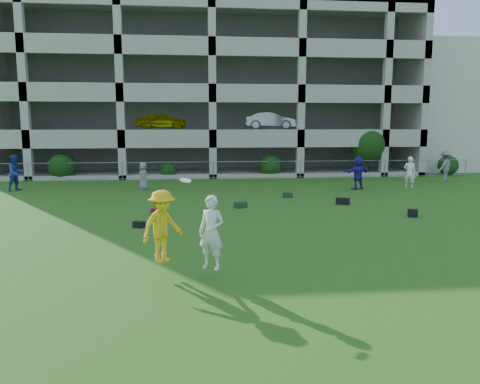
{
  "coord_description": "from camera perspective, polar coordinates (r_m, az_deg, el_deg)",
  "views": [
    {
      "loc": [
        -1.39,
        -12.37,
        3.63
      ],
      "look_at": [
        0.18,
        3.0,
        1.4
      ],
      "focal_mm": 35.0,
      "sensor_mm": 36.0,
      "label": 1
    }
  ],
  "objects": [
    {
      "name": "bystander_c",
      "position": [
        26.75,
        -11.72,
        1.91
      ],
      "size": [
        0.61,
        0.82,
        1.54
      ],
      "primitive_type": "imported",
      "rotation": [
        0.0,
        0.0,
        -1.4
      ],
      "color": "gray",
      "rests_on": "ground"
    },
    {
      "name": "bystander_d",
      "position": [
        27.18,
        14.2,
        2.28
      ],
      "size": [
        1.83,
        1.07,
        1.88
      ],
      "primitive_type": "imported",
      "rotation": [
        0.0,
        0.0,
        3.46
      ],
      "color": "#2B2198",
      "rests_on": "ground"
    },
    {
      "name": "crate_d",
      "position": [
        19.81,
        20.3,
        -2.42
      ],
      "size": [
        0.44,
        0.44,
        0.3
      ],
      "primitive_type": "cube",
      "rotation": [
        0.0,
        0.0,
        -0.33
      ],
      "color": "black",
      "rests_on": "ground"
    },
    {
      "name": "bag_green_g",
      "position": [
        23.62,
        5.85,
        -0.36
      ],
      "size": [
        0.56,
        0.41,
        0.25
      ],
      "primitive_type": "cube",
      "rotation": [
        0.0,
        0.0,
        -0.24
      ],
      "color": "#133519",
      "rests_on": "ground"
    },
    {
      "name": "fence",
      "position": [
        31.54,
        -3.29,
        2.71
      ],
      "size": [
        36.06,
        0.06,
        1.2
      ],
      "color": "gray",
      "rests_on": "ground"
    },
    {
      "name": "bag_red_a",
      "position": [
        19.16,
        -10.0,
        -2.41
      ],
      "size": [
        0.56,
        0.32,
        0.28
      ],
      "primitive_type": "cube",
      "rotation": [
        0.0,
        0.0,
        -0.03
      ],
      "color": "#510E1B",
      "rests_on": "ground"
    },
    {
      "name": "bystander_e",
      "position": [
        28.68,
        19.98,
        2.28
      ],
      "size": [
        0.79,
        0.74,
        1.82
      ],
      "primitive_type": "imported",
      "rotation": [
        0.0,
        0.0,
        2.53
      ],
      "color": "white",
      "rests_on": "ground"
    },
    {
      "name": "stucco_building",
      "position": [
        47.19,
        25.63,
        9.08
      ],
      "size": [
        16.0,
        14.0,
        10.0
      ],
      "primitive_type": "cube",
      "color": "beige",
      "rests_on": "ground"
    },
    {
      "name": "bystander_f",
      "position": [
        32.61,
        23.69,
        2.91
      ],
      "size": [
        1.49,
        1.36,
        2.01
      ],
      "primitive_type": "imported",
      "rotation": [
        0.0,
        0.0,
        3.75
      ],
      "color": "slate",
      "rests_on": "ground"
    },
    {
      "name": "ground",
      "position": [
        12.96,
        0.56,
        -8.05
      ],
      "size": [
        100.0,
        100.0,
        0.0
      ],
      "primitive_type": "plane",
      "color": "#235114",
      "rests_on": "ground"
    },
    {
      "name": "bag_black_b",
      "position": [
        17.04,
        -12.2,
        -3.9
      ],
      "size": [
        0.47,
        0.39,
        0.22
      ],
      "primitive_type": "cube",
      "rotation": [
        0.0,
        0.0,
        -0.43
      ],
      "color": "black",
      "rests_on": "ground"
    },
    {
      "name": "bystander_a",
      "position": [
        28.6,
        -25.64,
        2.12
      ],
      "size": [
        1.2,
        1.23,
        1.99
      ],
      "primitive_type": "imported",
      "rotation": [
        0.0,
        0.0,
        0.89
      ],
      "color": "navy",
      "rests_on": "ground"
    },
    {
      "name": "bag_black_e",
      "position": [
        21.97,
        12.41,
        -1.09
      ],
      "size": [
        0.67,
        0.54,
        0.3
      ],
      "primitive_type": "cube",
      "rotation": [
        0.0,
        0.0,
        -0.47
      ],
      "color": "black",
      "rests_on": "ground"
    },
    {
      "name": "shrub_row",
      "position": [
        32.69,
        4.73,
        4.47
      ],
      "size": [
        34.38,
        2.52,
        3.5
      ],
      "color": "#163D11",
      "rests_on": "ground"
    },
    {
      "name": "frisbee_contest",
      "position": [
        11.19,
        -7.93,
        -4.34
      ],
      "size": [
        2.17,
        1.4,
        2.1
      ],
      "color": "yellow",
      "rests_on": "ground"
    },
    {
      "name": "bag_green_c",
      "position": [
        20.59,
        0.07,
        -1.57
      ],
      "size": [
        0.61,
        0.55,
        0.26
      ],
      "primitive_type": "cube",
      "rotation": [
        0.0,
        0.0,
        0.52
      ],
      "color": "#13351E",
      "rests_on": "ground"
    },
    {
      "name": "parking_garage",
      "position": [
        40.16,
        -3.93,
        11.6
      ],
      "size": [
        30.0,
        14.0,
        12.0
      ],
      "color": "#9E998C",
      "rests_on": "ground"
    }
  ]
}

